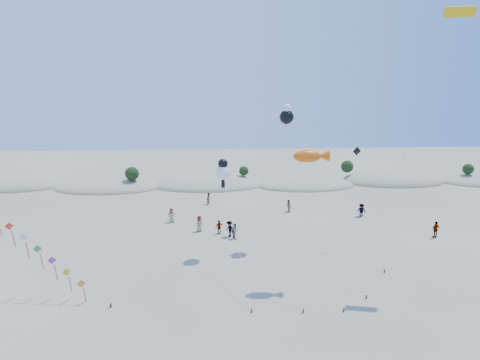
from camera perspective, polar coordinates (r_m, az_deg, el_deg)
name	(u,v)px	position (r m, az deg, el deg)	size (l,w,h in m)	color
dune_ridge	(214,184)	(66.89, -3.67, -0.58)	(145.30, 11.49, 5.57)	gray
fish_kite	(311,156)	(33.60, 10.08, 3.33)	(2.99, 6.18, 11.46)	#3F2D1E
cartoon_kite_low	(223,171)	(38.83, -2.44, 1.32)	(2.63, 11.88, 9.67)	#3F2D1E
cartoon_kite_high	(287,116)	(41.28, 6.67, 9.08)	(5.73, 13.10, 14.71)	#3F2D1E
parafoil_kite	(457,17)	(38.14, 28.53, 19.68)	(11.14, 6.87, 22.68)	#3F2D1E
dark_kite	(364,182)	(41.46, 17.21, -0.27)	(1.31, 7.28, 10.45)	#3F2D1E
beachgoers	(273,218)	(48.73, 4.66, -5.34)	(30.86, 14.52, 1.87)	slate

